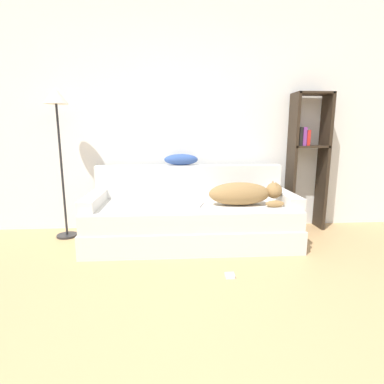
{
  "coord_description": "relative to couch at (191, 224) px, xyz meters",
  "views": [
    {
      "loc": [
        -0.2,
        -1.17,
        1.16
      ],
      "look_at": [
        0.0,
        1.81,
        0.57
      ],
      "focal_mm": 28.0,
      "sensor_mm": 36.0,
      "label": 1
    }
  ],
  "objects": [
    {
      "name": "wall_back",
      "position": [
        -0.0,
        0.61,
        1.14
      ],
      "size": [
        7.4,
        0.06,
        2.7
      ],
      "color": "white",
      "rests_on": "ground_plane"
    },
    {
      "name": "couch",
      "position": [
        0.0,
        0.0,
        0.0
      ],
      "size": [
        2.17,
        0.89,
        0.42
      ],
      "color": "silver",
      "rests_on": "ground_plane"
    },
    {
      "name": "couch_backrest",
      "position": [
        0.0,
        0.37,
        0.4
      ],
      "size": [
        2.13,
        0.15,
        0.37
      ],
      "color": "silver",
      "rests_on": "couch"
    },
    {
      "name": "couch_arm_left",
      "position": [
        -1.01,
        -0.01,
        0.27
      ],
      "size": [
        0.15,
        0.7,
        0.11
      ],
      "color": "silver",
      "rests_on": "couch"
    },
    {
      "name": "couch_arm_right",
      "position": [
        1.01,
        -0.01,
        0.27
      ],
      "size": [
        0.15,
        0.7,
        0.11
      ],
      "color": "silver",
      "rests_on": "couch"
    },
    {
      "name": "dog",
      "position": [
        0.54,
        -0.07,
        0.34
      ],
      "size": [
        0.77,
        0.28,
        0.25
      ],
      "color": "olive",
      "rests_on": "couch"
    },
    {
      "name": "laptop",
      "position": [
        -0.07,
        -0.03,
        0.22
      ],
      "size": [
        0.4,
        0.31,
        0.02
      ],
      "rotation": [
        0.0,
        0.0,
        -0.31
      ],
      "color": "silver",
      "rests_on": "couch"
    },
    {
      "name": "throw_pillow",
      "position": [
        -0.09,
        0.39,
        0.65
      ],
      "size": [
        0.39,
        0.15,
        0.13
      ],
      "color": "#335199",
      "rests_on": "couch_backrest"
    },
    {
      "name": "bookshelf",
      "position": [
        1.42,
        0.43,
        0.7
      ],
      "size": [
        0.43,
        0.26,
        1.62
      ],
      "color": "#2D2319",
      "rests_on": "ground_plane"
    },
    {
      "name": "floor_lamp",
      "position": [
        -1.41,
        0.27,
        1.13
      ],
      "size": [
        0.25,
        0.25,
        1.63
      ],
      "color": "#232326",
      "rests_on": "ground_plane"
    },
    {
      "name": "power_adapter",
      "position": [
        0.26,
        -0.83,
        -0.19
      ],
      "size": [
        0.08,
        0.08,
        0.03
      ],
      "color": "white",
      "rests_on": "ground_plane"
    }
  ]
}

